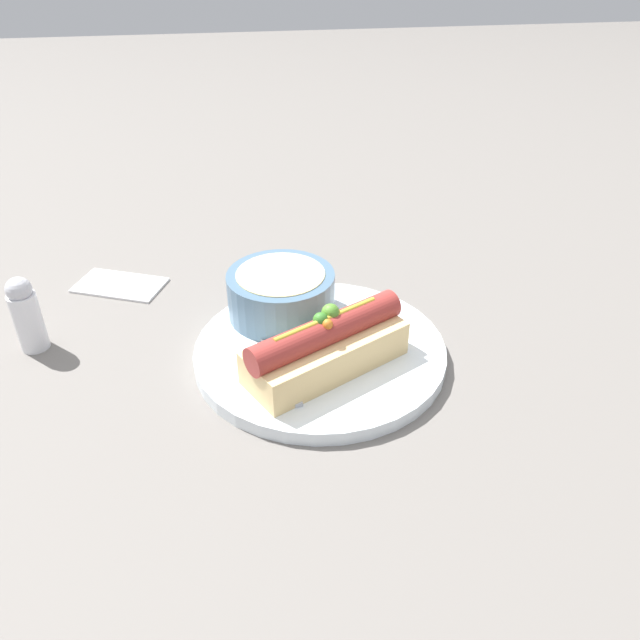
% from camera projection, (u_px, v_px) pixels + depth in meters
% --- Properties ---
extents(ground_plane, '(4.00, 4.00, 0.00)m').
position_uv_depth(ground_plane, '(320.00, 357.00, 0.64)').
color(ground_plane, slate).
extents(dinner_plate, '(0.26, 0.26, 0.01)m').
position_uv_depth(dinner_plate, '(320.00, 352.00, 0.64)').
color(dinner_plate, white).
rests_on(dinner_plate, ground_plane).
extents(hot_dog, '(0.17, 0.13, 0.07)m').
position_uv_depth(hot_dog, '(328.00, 346.00, 0.59)').
color(hot_dog, '#E5C17F').
rests_on(hot_dog, dinner_plate).
extents(soup_bowl, '(0.12, 0.12, 0.05)m').
position_uv_depth(soup_bowl, '(281.00, 292.00, 0.67)').
color(soup_bowl, slate).
rests_on(soup_bowl, dinner_plate).
extents(spoon, '(0.05, 0.17, 0.01)m').
position_uv_depth(spoon, '(262.00, 335.00, 0.65)').
color(spoon, '#B7B7BC').
rests_on(spoon, dinner_plate).
extents(napkin, '(0.12, 0.09, 0.01)m').
position_uv_depth(napkin, '(120.00, 284.00, 0.76)').
color(napkin, white).
rests_on(napkin, ground_plane).
extents(salt_shaker, '(0.03, 0.03, 0.08)m').
position_uv_depth(salt_shaker, '(26.00, 314.00, 0.64)').
color(salt_shaker, silver).
rests_on(salt_shaker, ground_plane).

